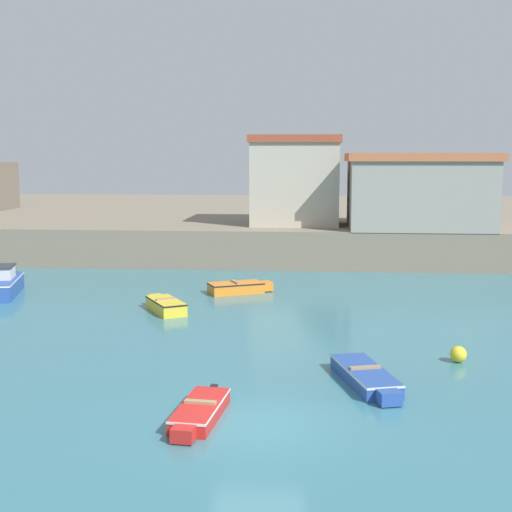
% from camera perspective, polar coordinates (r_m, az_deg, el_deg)
% --- Properties ---
extents(ground_plane, '(200.00, 200.00, 0.00)m').
position_cam_1_polar(ground_plane, '(19.52, 0.14, -13.35)').
color(ground_plane, teal).
extents(quay_seawall, '(120.00, 40.00, 2.44)m').
position_cam_1_polar(quay_seawall, '(63.78, 3.57, 2.76)').
color(quay_seawall, gray).
rests_on(quay_seawall, ground).
extents(dinghy_orange_0, '(3.46, 2.38, 0.63)m').
position_cam_1_polar(dinghy_orange_0, '(37.10, -1.43, -2.51)').
color(dinghy_orange_0, orange).
rests_on(dinghy_orange_0, ground).
extents(dinghy_blue_1, '(2.13, 4.23, 0.54)m').
position_cam_1_polar(dinghy_blue_1, '(22.91, 8.80, -9.48)').
color(dinghy_blue_1, '#284C9E').
rests_on(dinghy_blue_1, ground).
extents(dinghy_red_2, '(1.32, 3.56, 0.50)m').
position_cam_1_polar(dinghy_red_2, '(19.85, -4.54, -12.27)').
color(dinghy_red_2, red).
rests_on(dinghy_red_2, ground).
extents(dinghy_yellow_4, '(2.37, 3.22, 0.65)m').
position_cam_1_polar(dinghy_yellow_4, '(33.00, -7.27, -3.90)').
color(dinghy_yellow_4, yellow).
rests_on(dinghy_yellow_4, ground).
extents(motorboat_blue_6, '(2.85, 5.37, 2.42)m').
position_cam_1_polar(motorboat_blue_6, '(38.91, -19.82, -2.11)').
color(motorboat_blue_6, '#284C9E').
rests_on(motorboat_blue_6, ground).
extents(mooring_buoy, '(0.57, 0.57, 0.57)m').
position_cam_1_polar(mooring_buoy, '(25.87, 15.88, -7.57)').
color(mooring_buoy, yellow).
rests_on(mooring_buoy, ground).
extents(harbor_shed_near_wharf, '(9.31, 7.08, 4.80)m').
position_cam_1_polar(harbor_shed_near_wharf, '(47.32, 12.87, 5.15)').
color(harbor_shed_near_wharf, gray).
rests_on(harbor_shed_near_wharf, quay_seawall).
extents(harbor_shed_mid_row, '(6.09, 6.37, 5.99)m').
position_cam_1_polar(harbor_shed_mid_row, '(49.03, 3.19, 6.12)').
color(harbor_shed_mid_row, '#BCB29E').
rests_on(harbor_shed_mid_row, quay_seawall).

